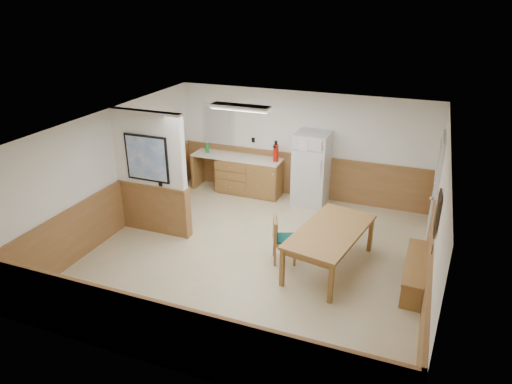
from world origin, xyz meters
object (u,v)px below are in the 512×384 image
at_px(dining_bench, 415,267).
at_px(dining_table, 330,234).
at_px(fire_extinguisher, 276,152).
at_px(soap_bottle, 207,148).
at_px(dining_chair, 280,237).
at_px(refrigerator, 311,169).

bearing_deg(dining_bench, dining_table, -179.06).
xyz_separation_m(dining_bench, fire_extinguisher, (-3.32, 2.55, 0.78)).
bearing_deg(dining_bench, fire_extinguisher, 143.31).
distance_m(fire_extinguisher, soap_bottle, 1.77).
height_order(dining_table, dining_chair, dining_chair).
bearing_deg(dining_table, dining_bench, 10.93).
relative_size(fire_extinguisher, soap_bottle, 1.98).
height_order(refrigerator, dining_chair, refrigerator).
distance_m(refrigerator, dining_chair, 2.64).
bearing_deg(refrigerator, dining_bench, -44.22).
distance_m(dining_table, dining_bench, 1.48).
bearing_deg(dining_chair, fire_extinguisher, 88.74).
bearing_deg(dining_bench, refrigerator, 135.22).
relative_size(refrigerator, fire_extinguisher, 3.41).
bearing_deg(refrigerator, fire_extinguisher, 178.55).
bearing_deg(fire_extinguisher, soap_bottle, 164.05).
relative_size(dining_chair, fire_extinguisher, 1.72).
bearing_deg(fire_extinguisher, dining_table, -69.70).
bearing_deg(fire_extinguisher, refrigerator, -18.82).
bearing_deg(dining_chair, refrigerator, 71.05).
height_order(dining_table, dining_bench, dining_table).
relative_size(refrigerator, dining_bench, 1.09).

